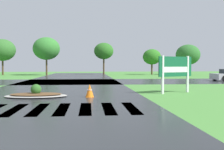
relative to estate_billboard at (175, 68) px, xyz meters
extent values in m
cube|color=#232628|center=(-7.17, -1.02, -1.49)|extent=(9.75, 80.00, 0.01)
cube|color=#232628|center=(-7.17, 11.17, -1.49)|extent=(90.00, 8.78, 0.01)
cube|color=white|center=(-8.07, -5.19, -1.49)|extent=(0.45, 2.97, 0.01)
cube|color=white|center=(-7.17, -5.19, -1.49)|extent=(0.45, 2.97, 0.01)
cube|color=white|center=(-6.27, -5.19, -1.49)|extent=(0.45, 2.97, 0.01)
cube|color=white|center=(-5.37, -5.19, -1.49)|extent=(0.45, 2.97, 0.01)
cube|color=white|center=(-4.47, -5.19, -1.49)|extent=(0.45, 2.97, 0.01)
cube|color=white|center=(-3.57, -5.19, -1.49)|extent=(0.45, 2.97, 0.01)
cube|color=white|center=(0.91, 0.39, -0.36)|extent=(0.16, 0.16, 2.26)
cube|color=white|center=(-0.91, -0.39, -0.36)|extent=(0.16, 0.16, 2.26)
cube|color=#145938|center=(0.00, 0.00, 0.11)|extent=(2.36, 1.09, 1.21)
cube|color=white|center=(0.00, 0.00, -0.07)|extent=(1.81, 0.85, 0.34)
ellipsoid|color=#9E9B93|center=(-8.05, -1.21, -1.43)|extent=(3.28, 1.82, 0.12)
ellipsoid|color=brown|center=(-8.05, -1.21, -1.34)|extent=(2.69, 1.49, 0.10)
sphere|color=#2D6023|center=(-8.05, -1.21, -1.09)|extent=(0.56, 0.56, 0.56)
cylinder|color=black|center=(8.55, 11.99, -1.17)|extent=(0.66, 0.27, 0.64)
cone|color=orange|center=(-5.20, -1.58, -1.14)|extent=(0.45, 0.45, 0.70)
torus|color=white|center=(-5.20, -1.58, -1.11)|extent=(0.27, 0.27, 0.04)
cube|color=orange|center=(-5.20, -1.58, -1.48)|extent=(0.36, 0.36, 0.03)
cylinder|color=#4C3823|center=(-19.47, 29.02, -0.16)|extent=(0.28, 0.28, 2.67)
ellipsoid|color=#306529|center=(-19.47, 29.02, 2.65)|extent=(4.23, 4.23, 3.59)
cylinder|color=#4C3823|center=(-12.14, 27.81, -0.08)|extent=(0.28, 0.28, 2.84)
ellipsoid|color=#31762D|center=(-12.14, 27.81, 2.86)|extent=(4.33, 4.33, 3.68)
cylinder|color=#4C3823|center=(-2.66, 29.97, -0.03)|extent=(0.28, 0.28, 2.92)
ellipsoid|color=#2A6320|center=(-2.66, 29.97, 2.62)|extent=(3.39, 3.39, 2.88)
cylinder|color=#4C3823|center=(5.61, 28.73, -0.50)|extent=(0.28, 0.28, 1.98)
ellipsoid|color=#2B6D1E|center=(5.61, 28.73, 1.59)|extent=(3.14, 3.14, 2.67)
cylinder|color=#4C3823|center=(11.71, 27.94, -0.49)|extent=(0.28, 0.28, 2.00)
ellipsoid|color=#2B6429|center=(11.71, 27.94, 1.94)|extent=(4.11, 4.11, 3.49)
camera|label=1|loc=(-5.23, -15.31, 0.22)|focal=41.59mm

